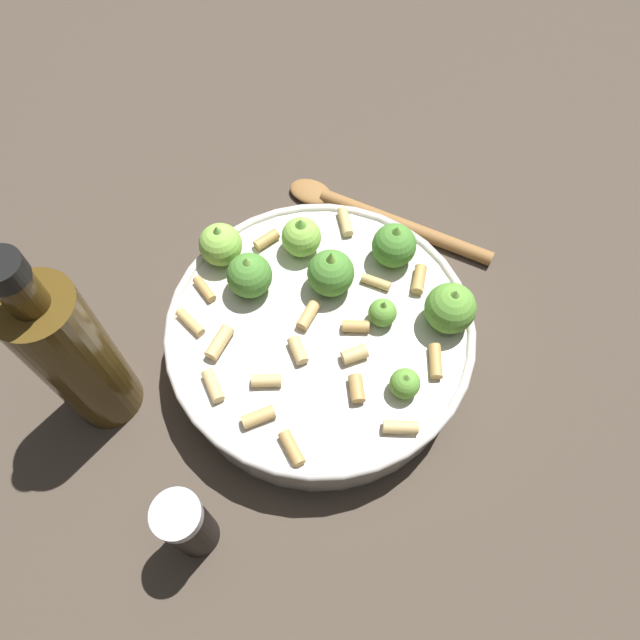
{
  "coord_description": "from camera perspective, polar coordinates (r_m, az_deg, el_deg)",
  "views": [
    {
      "loc": [
        0.09,
        0.25,
        0.54
      ],
      "look_at": [
        0.0,
        0.0,
        0.07
      ],
      "focal_mm": 32.77,
      "sensor_mm": 36.0,
      "label": 1
    }
  ],
  "objects": [
    {
      "name": "pepper_shaker",
      "position": [
        0.51,
        -12.79,
        -18.95
      ],
      "size": [
        0.04,
        0.04,
        0.1
      ],
      "color": "black",
      "rests_on": "ground"
    },
    {
      "name": "wooden_spoon",
      "position": [
        0.69,
        5.47,
        10.1
      ],
      "size": [
        0.19,
        0.2,
        0.02
      ],
      "color": "olive",
      "rests_on": "ground"
    },
    {
      "name": "olive_oil_bottle",
      "position": [
        0.53,
        -22.85,
        -3.19
      ],
      "size": [
        0.06,
        0.06,
        0.23
      ],
      "color": "#4C3814",
      "rests_on": "ground"
    },
    {
      "name": "ground_plane",
      "position": [
        0.6,
        0.0,
        -3.12
      ],
      "size": [
        2.4,
        2.4,
        0.0
      ],
      "primitive_type": "plane",
      "color": "#42382D"
    },
    {
      "name": "cooking_pan",
      "position": [
        0.57,
        0.13,
        -1.09
      ],
      "size": [
        0.29,
        0.29,
        0.11
      ],
      "color": "beige",
      "rests_on": "ground"
    }
  ]
}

